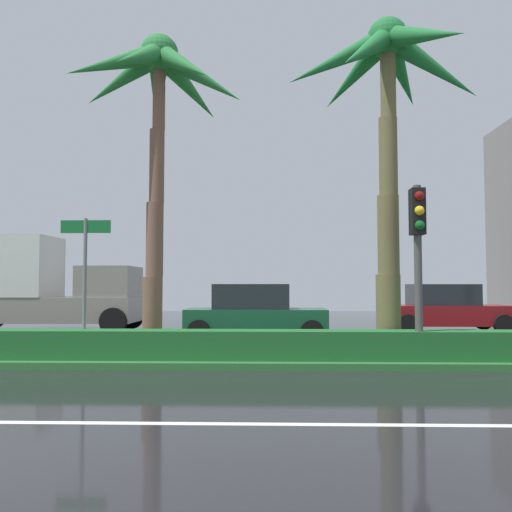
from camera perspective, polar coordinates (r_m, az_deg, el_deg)
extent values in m
cube|color=black|center=(14.08, -11.32, -10.16)|extent=(90.00, 42.00, 0.10)
cube|color=white|center=(7.51, -23.78, -15.90)|extent=(81.00, 0.14, 0.01)
cube|color=#2D6B33|center=(13.10, -12.30, -10.13)|extent=(85.50, 4.00, 0.15)
cube|color=#1E6028|center=(11.71, -13.94, -9.12)|extent=(76.50, 0.70, 0.60)
cylinder|color=brown|center=(12.69, -10.97, -6.11)|extent=(0.46, 0.46, 1.73)
cylinder|color=brown|center=(12.71, -10.74, 1.72)|extent=(0.40, 0.40, 1.73)
cylinder|color=brown|center=(12.95, -10.51, 9.39)|extent=(0.35, 0.35, 1.73)
cylinder|color=brown|center=(13.42, -10.29, 16.65)|extent=(0.29, 0.29, 1.73)
sphere|color=#297737|center=(13.77, -10.24, 20.44)|extent=(0.90, 0.90, 0.90)
cone|color=#297737|center=(13.39, -5.99, 18.43)|extent=(2.23, 0.58, 1.64)
cone|color=#297737|center=(14.24, -7.21, 17.35)|extent=(1.74, 2.18, 1.54)
cone|color=#297737|center=(14.52, -10.45, 17.01)|extent=(1.10, 2.34, 1.52)
cone|color=#297737|center=(14.13, -13.98, 17.79)|extent=(2.34, 1.31, 1.46)
cone|color=#297737|center=(13.39, -14.83, 19.22)|extent=(2.30, 1.56, 1.37)
cone|color=#297737|center=(12.74, -12.29, 19.97)|extent=(1.06, 2.34, 1.52)
cone|color=#297737|center=(12.79, -7.88, 19.60)|extent=(1.93, 2.03, 1.61)
cylinder|color=brown|center=(12.36, 13.92, -6.05)|extent=(0.54, 0.54, 1.78)
cylinder|color=brown|center=(12.40, 13.91, 2.19)|extent=(0.48, 0.48, 1.78)
cylinder|color=brown|center=(12.68, 13.89, 10.23)|extent=(0.41, 0.41, 1.78)
cylinder|color=brown|center=(13.21, 13.88, 17.76)|extent=(0.35, 0.35, 1.78)
sphere|color=#207134|center=(13.59, 13.82, 21.67)|extent=(0.90, 0.90, 0.90)
cone|color=#207134|center=(13.61, 18.25, 18.58)|extent=(2.38, 0.67, 1.83)
cone|color=#207134|center=(14.43, 15.20, 18.22)|extent=(1.69, 2.45, 1.43)
cone|color=#207134|center=(14.16, 10.50, 18.43)|extent=(1.79, 2.40, 1.49)
cone|color=#207134|center=(13.36, 8.67, 19.89)|extent=(2.54, 0.88, 1.45)
cone|color=#207134|center=(12.46, 11.78, 20.73)|extent=(1.86, 2.25, 1.78)
cone|color=#207134|center=(12.61, 17.31, 21.51)|extent=(1.60, 2.49, 1.42)
cylinder|color=#4C4C47|center=(11.48, 16.88, -1.68)|extent=(0.16, 0.16, 3.61)
cube|color=black|center=(11.58, 16.79, 4.53)|extent=(0.28, 0.32, 0.96)
sphere|color=maroon|center=(11.46, 16.99, 6.13)|extent=(0.20, 0.20, 0.20)
sphere|color=yellow|center=(11.42, 17.01, 4.65)|extent=(0.20, 0.20, 0.20)
sphere|color=#0F591E|center=(11.38, 17.04, 3.15)|extent=(0.20, 0.20, 0.20)
cylinder|color=slate|center=(12.23, -17.77, -3.17)|extent=(0.08, 0.08, 3.00)
cube|color=#146B2D|center=(12.29, -17.67, 3.00)|extent=(1.10, 0.03, 0.28)
cube|color=gray|center=(20.96, -21.14, -5.30)|extent=(6.40, 2.30, 0.90)
cube|color=gray|center=(20.20, -15.31, -2.65)|extent=(1.90, 2.21, 1.10)
cube|color=silver|center=(21.38, -23.65, -1.05)|extent=(2.30, 2.35, 2.20)
cylinder|color=black|center=(21.23, -13.14, -6.34)|extent=(0.92, 0.30, 0.92)
cylinder|color=black|center=(18.98, -14.94, -6.72)|extent=(0.92, 0.30, 0.92)
cube|color=#195133|center=(16.63, 0.02, -6.87)|extent=(4.30, 1.76, 0.72)
cube|color=#1E2328|center=(16.60, -0.50, -4.32)|extent=(2.30, 1.58, 0.76)
cylinder|color=black|center=(17.58, 5.53, -7.50)|extent=(0.68, 0.22, 0.68)
cylinder|color=black|center=(15.79, 5.99, -8.00)|extent=(0.68, 0.22, 0.68)
cylinder|color=black|center=(17.66, -5.30, -7.48)|extent=(0.68, 0.22, 0.68)
cylinder|color=black|center=(15.88, -6.09, -7.97)|extent=(0.68, 0.22, 0.68)
cube|color=maroon|center=(20.73, 19.65, -5.94)|extent=(4.30, 1.76, 0.72)
cube|color=#1E2328|center=(20.66, 19.21, -3.90)|extent=(2.30, 1.58, 0.76)
cylinder|color=black|center=(22.14, 23.02, -6.35)|extent=(0.68, 0.22, 0.68)
cylinder|color=black|center=(20.48, 24.87, -6.60)|extent=(0.68, 0.22, 0.68)
cylinder|color=black|center=(21.17, 14.62, -6.66)|extent=(0.68, 0.22, 0.68)
cylinder|color=black|center=(19.42, 15.83, -6.97)|extent=(0.68, 0.22, 0.68)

